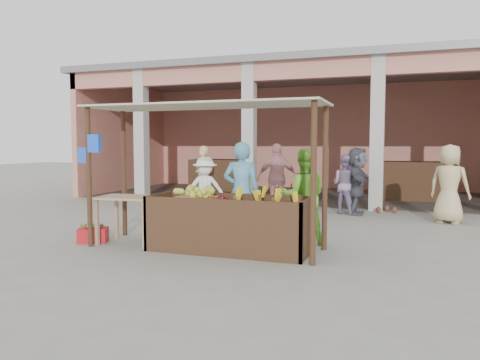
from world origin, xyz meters
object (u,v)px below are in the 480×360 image
at_px(fruit_stall, 229,227).
at_px(vendor_blue, 241,189).
at_px(red_crate, 93,235).
at_px(vendor_green, 304,194).
at_px(motorcycle, 270,203).
at_px(side_table, 130,204).

relative_size(fruit_stall, vendor_blue, 1.37).
relative_size(red_crate, vendor_blue, 0.26).
xyz_separation_m(fruit_stall, vendor_blue, (-0.04, 0.75, 0.55)).
relative_size(fruit_stall, vendor_green, 1.49).
bearing_deg(vendor_green, motorcycle, -71.97).
bearing_deg(side_table, fruit_stall, -5.44).
bearing_deg(fruit_stall, motorcycle, 90.90).
height_order(vendor_blue, vendor_green, vendor_blue).
xyz_separation_m(vendor_blue, motorcycle, (0.00, 1.91, -0.49)).
relative_size(red_crate, motorcycle, 0.28).
bearing_deg(fruit_stall, side_table, -178.99).
xyz_separation_m(vendor_green, motorcycle, (-1.06, 1.66, -0.41)).
bearing_deg(vendor_green, fruit_stall, 30.03).
bearing_deg(side_table, red_crate, -177.27).
bearing_deg(fruit_stall, vendor_blue, 93.25).
relative_size(fruit_stall, side_table, 2.36).
xyz_separation_m(fruit_stall, red_crate, (-2.53, -0.14, -0.27)).
bearing_deg(motorcycle, vendor_blue, 167.13).
bearing_deg(vendor_blue, vendor_green, -176.65).
bearing_deg(motorcycle, vendor_green, -160.21).
relative_size(side_table, vendor_green, 0.63).
bearing_deg(vendor_blue, motorcycle, -100.26).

